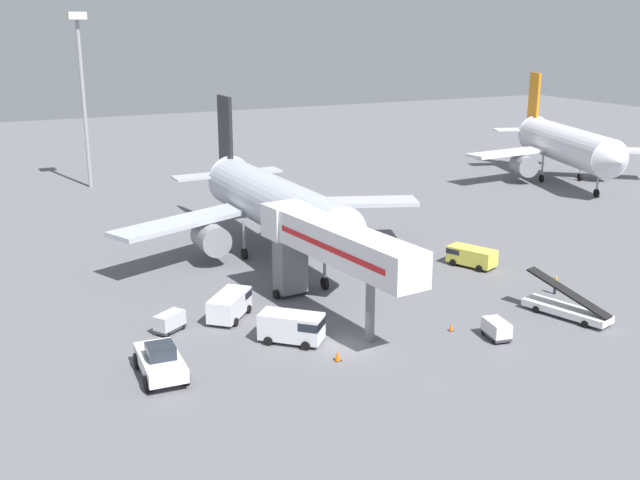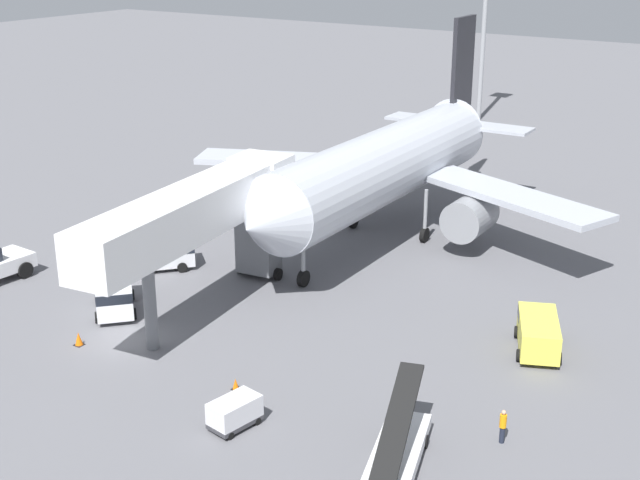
{
  "view_description": "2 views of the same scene",
  "coord_description": "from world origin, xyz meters",
  "px_view_note": "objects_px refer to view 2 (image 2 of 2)",
  "views": [
    {
      "loc": [
        -24.22,
        -45.12,
        22.94
      ],
      "look_at": [
        5.07,
        15.08,
        3.63
      ],
      "focal_mm": 42.56,
      "sensor_mm": 36.0,
      "label": 1
    },
    {
      "loc": [
        33.03,
        -30.37,
        21.83
      ],
      "look_at": [
        4.95,
        12.54,
        3.2
      ],
      "focal_mm": 48.47,
      "sensor_mm": 36.0,
      "label": 2
    }
  ],
  "objects_px": {
    "safety_cone_alpha": "(79,339)",
    "safety_cone_bravo": "(236,384)",
    "baggage_cart_near_center": "(235,412)",
    "jet_bridge": "(205,214)",
    "service_van_mid_right": "(114,292)",
    "airplane_at_gate": "(387,166)",
    "baggage_cart_outer_right": "(99,246)",
    "service_van_far_center": "(538,332)",
    "belt_loader_truck": "(395,456)",
    "service_van_rear_left": "(160,252)",
    "ground_crew_worker_foreground": "(503,425)"
  },
  "relations": [
    {
      "from": "airplane_at_gate",
      "to": "service_van_mid_right",
      "type": "distance_m",
      "value": 22.2
    },
    {
      "from": "baggage_cart_near_center",
      "to": "ground_crew_worker_foreground",
      "type": "height_order",
      "value": "ground_crew_worker_foreground"
    },
    {
      "from": "ground_crew_worker_foreground",
      "to": "service_van_rear_left",
      "type": "bearing_deg",
      "value": 165.23
    },
    {
      "from": "belt_loader_truck",
      "to": "baggage_cart_outer_right",
      "type": "height_order",
      "value": "belt_loader_truck"
    },
    {
      "from": "service_van_far_center",
      "to": "ground_crew_worker_foreground",
      "type": "xyz_separation_m",
      "value": [
        1.86,
        -9.66,
        -0.2
      ]
    },
    {
      "from": "baggage_cart_outer_right",
      "to": "safety_cone_alpha",
      "type": "distance_m",
      "value": 13.79
    },
    {
      "from": "airplane_at_gate",
      "to": "safety_cone_bravo",
      "type": "distance_m",
      "value": 24.98
    },
    {
      "from": "service_van_far_center",
      "to": "baggage_cart_near_center",
      "type": "bearing_deg",
      "value": -120.51
    },
    {
      "from": "belt_loader_truck",
      "to": "safety_cone_alpha",
      "type": "relative_size",
      "value": 9.71
    },
    {
      "from": "service_van_mid_right",
      "to": "baggage_cart_outer_right",
      "type": "xyz_separation_m",
      "value": [
        -7.71,
        5.98,
        -0.43
      ]
    },
    {
      "from": "service_van_far_center",
      "to": "baggage_cart_outer_right",
      "type": "relative_size",
      "value": 1.86
    },
    {
      "from": "ground_crew_worker_foreground",
      "to": "service_van_mid_right",
      "type": "bearing_deg",
      "value": 178.84
    },
    {
      "from": "safety_cone_alpha",
      "to": "safety_cone_bravo",
      "type": "height_order",
      "value": "safety_cone_alpha"
    },
    {
      "from": "belt_loader_truck",
      "to": "service_van_rear_left",
      "type": "height_order",
      "value": "belt_loader_truck"
    },
    {
      "from": "service_van_far_center",
      "to": "safety_cone_alpha",
      "type": "height_order",
      "value": "service_van_far_center"
    },
    {
      "from": "belt_loader_truck",
      "to": "baggage_cart_near_center",
      "type": "height_order",
      "value": "belt_loader_truck"
    },
    {
      "from": "service_van_rear_left",
      "to": "service_van_mid_right",
      "type": "relative_size",
      "value": 1.01
    },
    {
      "from": "service_van_mid_right",
      "to": "ground_crew_worker_foreground",
      "type": "relative_size",
      "value": 2.92
    },
    {
      "from": "baggage_cart_outer_right",
      "to": "ground_crew_worker_foreground",
      "type": "distance_m",
      "value": 33.17
    },
    {
      "from": "belt_loader_truck",
      "to": "ground_crew_worker_foreground",
      "type": "bearing_deg",
      "value": 56.88
    },
    {
      "from": "service_van_rear_left",
      "to": "safety_cone_bravo",
      "type": "distance_m",
      "value": 17.57
    },
    {
      "from": "belt_loader_truck",
      "to": "service_van_far_center",
      "type": "distance_m",
      "value": 14.27
    },
    {
      "from": "airplane_at_gate",
      "to": "baggage_cart_outer_right",
      "type": "height_order",
      "value": "airplane_at_gate"
    },
    {
      "from": "belt_loader_truck",
      "to": "baggage_cart_near_center",
      "type": "distance_m",
      "value": 7.92
    },
    {
      "from": "airplane_at_gate",
      "to": "baggage_cart_outer_right",
      "type": "relative_size",
      "value": 12.49
    },
    {
      "from": "service_van_mid_right",
      "to": "safety_cone_alpha",
      "type": "xyz_separation_m",
      "value": [
        1.52,
        -4.25,
        -0.9
      ]
    },
    {
      "from": "baggage_cart_near_center",
      "to": "safety_cone_bravo",
      "type": "relative_size",
      "value": 4.42
    },
    {
      "from": "jet_bridge",
      "to": "service_van_far_center",
      "type": "relative_size",
      "value": 3.73
    },
    {
      "from": "service_van_rear_left",
      "to": "baggage_cart_near_center",
      "type": "height_order",
      "value": "service_van_rear_left"
    },
    {
      "from": "airplane_at_gate",
      "to": "belt_loader_truck",
      "type": "distance_m",
      "value": 30.04
    },
    {
      "from": "airplane_at_gate",
      "to": "baggage_cart_outer_right",
      "type": "bearing_deg",
      "value": -135.17
    },
    {
      "from": "baggage_cart_outer_right",
      "to": "safety_cone_bravo",
      "type": "bearing_deg",
      "value": -25.44
    },
    {
      "from": "baggage_cart_near_center",
      "to": "safety_cone_bravo",
      "type": "height_order",
      "value": "baggage_cart_near_center"
    },
    {
      "from": "baggage_cart_near_center",
      "to": "safety_cone_alpha",
      "type": "bearing_deg",
      "value": 171.71
    },
    {
      "from": "service_van_rear_left",
      "to": "baggage_cart_near_center",
      "type": "distance_m",
      "value": 20.91
    },
    {
      "from": "belt_loader_truck",
      "to": "service_van_mid_right",
      "type": "distance_m",
      "value": 22.43
    },
    {
      "from": "baggage_cart_near_center",
      "to": "ground_crew_worker_foreground",
      "type": "relative_size",
      "value": 1.56
    },
    {
      "from": "airplane_at_gate",
      "to": "belt_loader_truck",
      "type": "bearing_deg",
      "value": -60.05
    },
    {
      "from": "airplane_at_gate",
      "to": "safety_cone_bravo",
      "type": "height_order",
      "value": "airplane_at_gate"
    },
    {
      "from": "service_van_rear_left",
      "to": "service_van_far_center",
      "type": "xyz_separation_m",
      "value": [
        25.51,
        2.44,
        -0.1
      ]
    },
    {
      "from": "service_van_mid_right",
      "to": "baggage_cart_near_center",
      "type": "bearing_deg",
      "value": -23.43
    },
    {
      "from": "ground_crew_worker_foreground",
      "to": "airplane_at_gate",
      "type": "bearing_deg",
      "value": 130.08
    },
    {
      "from": "jet_bridge",
      "to": "safety_cone_bravo",
      "type": "bearing_deg",
      "value": -42.27
    },
    {
      "from": "jet_bridge",
      "to": "service_van_far_center",
      "type": "distance_m",
      "value": 19.96
    },
    {
      "from": "baggage_cart_near_center",
      "to": "jet_bridge",
      "type": "bearing_deg",
      "value": 135.21
    },
    {
      "from": "baggage_cart_outer_right",
      "to": "baggage_cart_near_center",
      "type": "distance_m",
      "value": 24.82
    },
    {
      "from": "service_van_mid_right",
      "to": "ground_crew_worker_foreground",
      "type": "distance_m",
      "value": 24.83
    },
    {
      "from": "belt_loader_truck",
      "to": "baggage_cart_near_center",
      "type": "bearing_deg",
      "value": -172.79
    },
    {
      "from": "service_van_far_center",
      "to": "airplane_at_gate",
      "type": "bearing_deg",
      "value": 144.21
    },
    {
      "from": "service_van_mid_right",
      "to": "safety_cone_bravo",
      "type": "xyz_separation_m",
      "value": [
        11.84,
        -3.32,
        -0.99
      ]
    }
  ]
}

